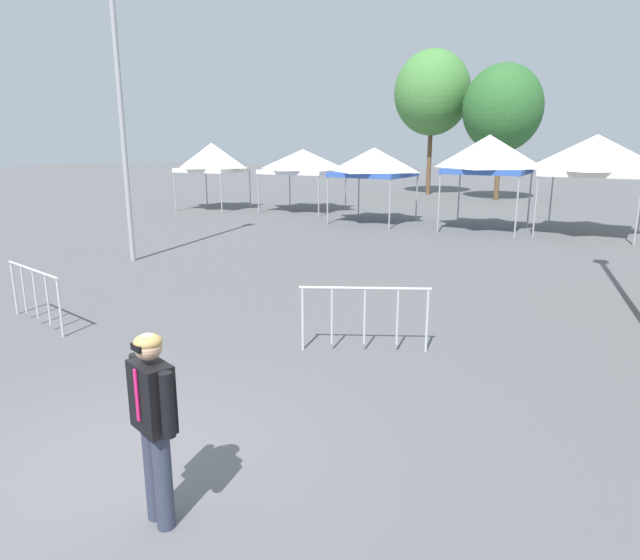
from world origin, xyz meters
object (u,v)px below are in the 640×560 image
object	(u,v)px
canopy_tent_behind_center	(374,162)
tree_behind_tents_center	(502,108)
canopy_tent_far_left	(212,157)
canopy_tent_left_of_center	(489,154)
canopy_tent_right_of_center	(303,161)
tree_behind_tents_right	(432,93)
canopy_tent_behind_right	(596,155)
crowd_barrier_near_person	(34,286)
person_foreground	(154,416)
crowd_barrier_by_lift	(365,306)
light_pole_opposite_side	(116,48)

from	to	relation	value
canopy_tent_behind_center	tree_behind_tents_center	bearing A→B (deg)	76.47
canopy_tent_far_left	canopy_tent_behind_center	xyz separation A→B (m)	(8.94, -0.84, -0.06)
canopy_tent_left_of_center	canopy_tent_right_of_center	bearing A→B (deg)	166.21
canopy_tent_left_of_center	tree_behind_tents_right	size ratio (longest dim) A/B	0.40
canopy_tent_right_of_center	canopy_tent_behind_right	bearing A→B (deg)	-7.57
canopy_tent_behind_center	tree_behind_tents_right	world-z (taller)	tree_behind_tents_right
canopy_tent_left_of_center	crowd_barrier_near_person	bearing A→B (deg)	-107.89
canopy_tent_far_left	crowd_barrier_near_person	size ratio (longest dim) A/B	1.59
crowd_barrier_near_person	person_foreground	bearing A→B (deg)	-28.32
canopy_tent_behind_center	tree_behind_tents_right	size ratio (longest dim) A/B	0.35
canopy_tent_left_of_center	tree_behind_tents_right	bearing A→B (deg)	114.70
crowd_barrier_by_lift	crowd_barrier_near_person	bearing A→B (deg)	-165.34
canopy_tent_right_of_center	person_foreground	bearing A→B (deg)	-64.23
light_pole_opposite_side	tree_behind_tents_center	distance (m)	23.17
canopy_tent_right_of_center	tree_behind_tents_right	xyz separation A→B (m)	(2.87, 11.44, 3.86)
canopy_tent_behind_right	person_foreground	distance (m)	19.49
canopy_tent_left_of_center	light_pole_opposite_side	world-z (taller)	light_pole_opposite_side
crowd_barrier_by_lift	tree_behind_tents_center	bearing A→B (deg)	95.75
canopy_tent_behind_center	canopy_tent_left_of_center	world-z (taller)	canopy_tent_left_of_center
canopy_tent_behind_right	crowd_barrier_near_person	world-z (taller)	canopy_tent_behind_right
tree_behind_tents_center	canopy_tent_left_of_center	bearing A→B (deg)	-81.88
canopy_tent_right_of_center	light_pole_opposite_side	bearing A→B (deg)	-83.69
canopy_tent_left_of_center	canopy_tent_behind_right	size ratio (longest dim) A/B	1.00
tree_behind_tents_center	light_pole_opposite_side	bearing A→B (deg)	-105.16
canopy_tent_far_left	tree_behind_tents_right	bearing A→B (deg)	60.57
canopy_tent_behind_center	light_pole_opposite_side	bearing A→B (deg)	-107.00
canopy_tent_behind_right	person_foreground	bearing A→B (deg)	-97.87
canopy_tent_far_left	canopy_tent_behind_center	size ratio (longest dim) A/B	1.05
light_pole_opposite_side	tree_behind_tents_center	bearing A→B (deg)	74.84
canopy_tent_right_of_center	crowd_barrier_by_lift	distance (m)	19.12
canopy_tent_far_left	tree_behind_tents_right	xyz separation A→B (m)	(7.24, 12.83, 3.69)
canopy_tent_behind_center	canopy_tent_right_of_center	bearing A→B (deg)	153.90
person_foreground	crowd_barrier_near_person	bearing A→B (deg)	151.68
canopy_tent_behind_center	canopy_tent_far_left	bearing A→B (deg)	174.63
person_foreground	crowd_barrier_near_person	distance (m)	6.74
canopy_tent_far_left	crowd_barrier_by_lift	xyz separation A→B (m)	(14.43, -14.78, -1.80)
canopy_tent_left_of_center	crowd_barrier_near_person	size ratio (longest dim) A/B	1.74
tree_behind_tents_right	crowd_barrier_near_person	bearing A→B (deg)	-87.45
canopy_tent_behind_right	canopy_tent_far_left	bearing A→B (deg)	179.00
tree_behind_tents_center	tree_behind_tents_right	distance (m)	5.02
canopy_tent_right_of_center	tree_behind_tents_right	size ratio (longest dim) A/B	0.39
tree_behind_tents_right	crowd_barrier_near_person	xyz separation A→B (m)	(1.30, -29.16, -5.49)
crowd_barrier_near_person	tree_behind_tents_center	bearing A→B (deg)	83.18
light_pole_opposite_side	canopy_tent_left_of_center	bearing A→B (deg)	53.17
canopy_tent_left_of_center	person_foreground	bearing A→B (deg)	-87.13
tree_behind_tents_right	crowd_barrier_near_person	size ratio (longest dim) A/B	4.32
canopy_tent_far_left	canopy_tent_behind_center	bearing A→B (deg)	-5.37
canopy_tent_left_of_center	tree_behind_tents_right	world-z (taller)	tree_behind_tents_right
canopy_tent_right_of_center	light_pole_opposite_side	distance (m)	13.12
canopy_tent_behind_center	crowd_barrier_by_lift	bearing A→B (deg)	-68.50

